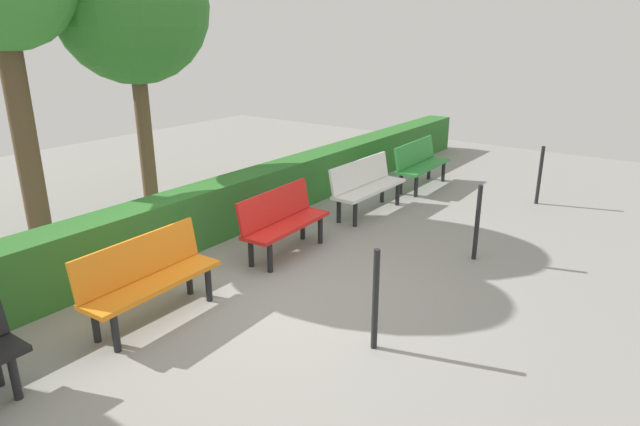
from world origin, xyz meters
TOP-DOWN VIEW (x-y plane):
  - ground_plane at (0.00, 0.00)m, footprint 19.42×19.42m
  - bench_green at (-5.02, -0.62)m, footprint 1.57×0.50m
  - bench_white at (-3.12, -0.66)m, footprint 1.62×0.48m
  - bench_red at (-1.02, -0.67)m, footprint 1.46×0.53m
  - bench_orange at (1.11, -0.67)m, footprint 1.52×0.51m
  - hedge_row at (-0.93, -1.86)m, footprint 15.42×0.52m
  - tree_near at (-1.09, -3.48)m, footprint 2.24×2.24m
  - railing_post_near at (-5.25, 1.48)m, footprint 0.06×0.06m
  - railing_post_mid at (-2.32, 1.48)m, footprint 0.06×0.06m
  - railing_post_far at (0.26, 1.48)m, footprint 0.06×0.06m

SIDE VIEW (x-z plane):
  - ground_plane at x=0.00m, z-range 0.00..0.00m
  - hedge_row at x=-0.93m, z-range 0.00..0.78m
  - bench_red at x=-1.02m, z-range 0.05..0.91m
  - bench_orange at x=1.11m, z-range 0.05..0.91m
  - bench_green at x=-5.02m, z-range 0.05..0.91m
  - bench_white at x=-3.12m, z-range 0.05..0.91m
  - railing_post_near at x=-5.25m, z-range 0.00..1.00m
  - railing_post_mid at x=-2.32m, z-range 0.00..1.00m
  - railing_post_far at x=0.26m, z-range 0.00..1.00m
  - tree_near at x=-1.09m, z-range 1.00..5.28m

